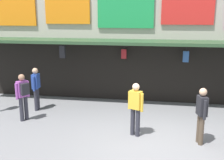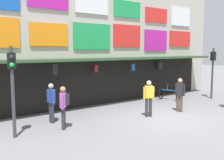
{
  "view_description": "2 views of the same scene",
  "coord_description": "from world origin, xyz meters",
  "px_view_note": "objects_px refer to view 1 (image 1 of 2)",
  "views": [
    {
      "loc": [
        0.16,
        -7.85,
        3.77
      ],
      "look_at": [
        -1.43,
        1.78,
        1.41
      ],
      "focal_mm": 45.46,
      "sensor_mm": 36.0,
      "label": 1
    },
    {
      "loc": [
        -8.71,
        -7.84,
        3.05
      ],
      "look_at": [
        -1.59,
        1.7,
        1.66
      ],
      "focal_mm": 40.84,
      "sensor_mm": 36.0,
      "label": 2
    }
  ],
  "objects_px": {
    "pedestrian_in_blue": "(23,94)",
    "pedestrian_in_green": "(136,107)",
    "pedestrian_in_yellow": "(36,87)",
    "pedestrian_in_white": "(201,113)"
  },
  "relations": [
    {
      "from": "pedestrian_in_blue",
      "to": "pedestrian_in_green",
      "type": "relative_size",
      "value": 1.0
    },
    {
      "from": "pedestrian_in_yellow",
      "to": "pedestrian_in_white",
      "type": "distance_m",
      "value": 6.24
    },
    {
      "from": "pedestrian_in_blue",
      "to": "pedestrian_in_green",
      "type": "xyz_separation_m",
      "value": [
        3.97,
        -0.61,
        -0.04
      ]
    },
    {
      "from": "pedestrian_in_green",
      "to": "pedestrian_in_yellow",
      "type": "distance_m",
      "value": 4.36
    },
    {
      "from": "pedestrian_in_green",
      "to": "pedestrian_in_blue",
      "type": "bearing_deg",
      "value": 171.25
    },
    {
      "from": "pedestrian_in_yellow",
      "to": "pedestrian_in_white",
      "type": "height_order",
      "value": "same"
    },
    {
      "from": "pedestrian_in_blue",
      "to": "pedestrian_in_white",
      "type": "height_order",
      "value": "same"
    },
    {
      "from": "pedestrian_in_yellow",
      "to": "pedestrian_in_white",
      "type": "bearing_deg",
      "value": -18.58
    },
    {
      "from": "pedestrian_in_blue",
      "to": "pedestrian_in_yellow",
      "type": "height_order",
      "value": "same"
    },
    {
      "from": "pedestrian_in_white",
      "to": "pedestrian_in_blue",
      "type": "bearing_deg",
      "value": 171.74
    }
  ]
}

